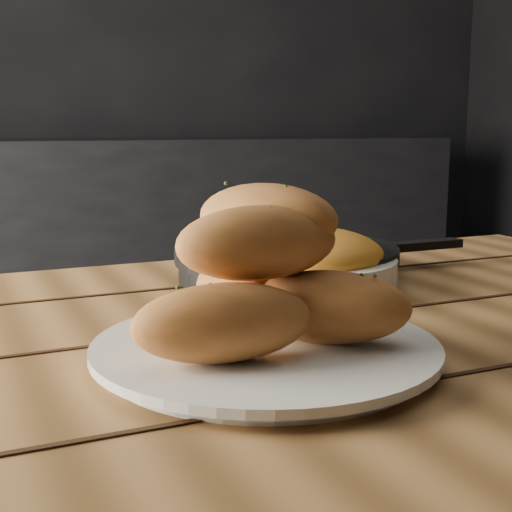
{
  "coord_description": "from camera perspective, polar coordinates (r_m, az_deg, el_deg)",
  "views": [
    {
      "loc": [
        -0.73,
        -1.2,
        0.95
      ],
      "look_at": [
        -0.48,
        -0.65,
        0.84
      ],
      "focal_mm": 50.0,
      "sensor_mm": 36.0,
      "label": 1
    }
  ],
  "objects": [
    {
      "name": "bread_rolls",
      "position": [
        0.61,
        0.54,
        -1.71
      ],
      "size": [
        0.25,
        0.21,
        0.13
      ],
      "color": "#BD6934",
      "rests_on": "plate"
    },
    {
      "name": "skillet",
      "position": [
        0.95,
        2.55,
        -0.5
      ],
      "size": [
        0.43,
        0.3,
        0.05
      ],
      "color": "black",
      "rests_on": "table"
    },
    {
      "name": "back_wall",
      "position": [
        3.31,
        -11.77,
        17.04
      ],
      "size": [
        4.0,
        0.04,
        2.7
      ],
      "primitive_type": "cube",
      "color": "black",
      "rests_on": "ground"
    },
    {
      "name": "plate",
      "position": [
        0.62,
        0.76,
        -7.61
      ],
      "size": [
        0.3,
        0.3,
        0.02
      ],
      "color": "white",
      "rests_on": "table"
    },
    {
      "name": "table",
      "position": [
        0.66,
        -0.03,
        -16.19
      ],
      "size": [
        1.44,
        0.97,
        0.75
      ],
      "color": "#9C6A3A",
      "rests_on": "ground"
    },
    {
      "name": "bowl",
      "position": [
        0.89,
        4.19,
        -0.56
      ],
      "size": [
        0.22,
        0.22,
        0.08
      ],
      "color": "white",
      "rests_on": "table"
    },
    {
      "name": "counter",
      "position": [
        3.04,
        -9.91,
        0.68
      ],
      "size": [
        2.8,
        0.6,
        0.9
      ],
      "primitive_type": "cube",
      "color": "black",
      "rests_on": "ground"
    }
  ]
}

